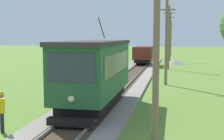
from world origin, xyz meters
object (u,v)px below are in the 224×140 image
(utility_pole_horizon, at_px, (171,38))
(track_worker, at_px, (2,110))
(utility_pole_far, at_px, (169,37))
(utility_pole_near_tram, at_px, (156,53))
(utility_pole_mid, at_px, (166,41))
(freight_car, at_px, (143,54))
(utility_pole_distant, at_px, (170,36))
(gravel_pile, at_px, (175,62))
(red_tram, at_px, (95,71))

(utility_pole_horizon, relative_size, track_worker, 4.06)
(utility_pole_far, distance_m, track_worker, 28.18)
(utility_pole_near_tram, relative_size, utility_pole_mid, 0.95)
(freight_car, height_order, utility_pole_horizon, utility_pole_horizon)
(utility_pole_horizon, bearing_deg, utility_pole_near_tram, -90.00)
(utility_pole_mid, relative_size, utility_pole_distant, 0.88)
(utility_pole_near_tram, xyz_separation_m, utility_pole_distant, (0.00, 41.92, 0.68))
(utility_pole_mid, relative_size, gravel_pile, 2.47)
(utility_pole_far, xyz_separation_m, track_worker, (-6.44, -27.27, -3.00))
(red_tram, relative_size, track_worker, 4.79)
(freight_car, distance_m, utility_pole_near_tram, 32.48)
(utility_pole_mid, bearing_deg, track_worker, -113.77)
(utility_pole_near_tram, height_order, utility_pole_horizon, utility_pole_horizon)
(red_tram, distance_m, utility_pole_near_tram, 6.39)
(utility_pole_distant, relative_size, track_worker, 4.52)
(utility_pole_horizon, xyz_separation_m, track_worker, (-6.44, -55.80, -2.74))
(freight_car, relative_size, utility_pole_near_tram, 0.77)
(utility_pole_far, xyz_separation_m, utility_pole_horizon, (0.00, 28.53, -0.27))
(red_tram, height_order, gravel_pile, red_tram)
(gravel_pile, height_order, track_worker, track_worker)
(red_tram, distance_m, freight_car, 27.08)
(gravel_pile, bearing_deg, utility_pole_near_tram, -91.43)
(freight_car, height_order, utility_pole_far, utility_pole_far)
(utility_pole_distant, height_order, track_worker, utility_pole_distant)
(utility_pole_distant, relative_size, gravel_pile, 2.81)
(utility_pole_near_tram, xyz_separation_m, gravel_pile, (0.85, 34.34, -3.05))
(utility_pole_mid, height_order, utility_pole_distant, utility_pole_distant)
(utility_pole_horizon, bearing_deg, utility_pole_distant, -90.00)
(red_tram, xyz_separation_m, gravel_pile, (4.41, 29.18, -1.79))
(utility_pole_distant, distance_m, utility_pole_horizon, 14.45)
(red_tram, bearing_deg, track_worker, -122.20)
(red_tram, relative_size, utility_pole_distant, 1.06)
(utility_pole_mid, distance_m, utility_pole_distant, 26.73)
(utility_pole_near_tram, height_order, gravel_pile, utility_pole_near_tram)
(red_tram, height_order, track_worker, red_tram)
(gravel_pile, xyz_separation_m, track_worker, (-7.30, -33.77, 0.58))
(red_tram, distance_m, gravel_pile, 29.57)
(red_tram, xyz_separation_m, utility_pole_horizon, (3.55, 51.21, 1.53))
(utility_pole_near_tram, relative_size, utility_pole_far, 0.86)
(utility_pole_mid, height_order, utility_pole_horizon, utility_pole_horizon)
(utility_pole_distant, bearing_deg, red_tram, -95.52)
(red_tram, relative_size, utility_pole_near_tram, 1.27)
(red_tram, distance_m, utility_pole_mid, 10.75)
(utility_pole_mid, xyz_separation_m, utility_pole_distant, (0.00, 26.72, 0.50))
(utility_pole_far, distance_m, utility_pole_horizon, 28.53)
(freight_car, xyz_separation_m, utility_pole_mid, (3.56, -17.03, 2.08))
(utility_pole_far, bearing_deg, gravel_pile, 82.51)
(utility_pole_horizon, distance_m, gravel_pile, 22.29)
(utility_pole_near_tram, relative_size, track_worker, 3.77)
(utility_pole_near_tram, distance_m, utility_pole_horizon, 56.37)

